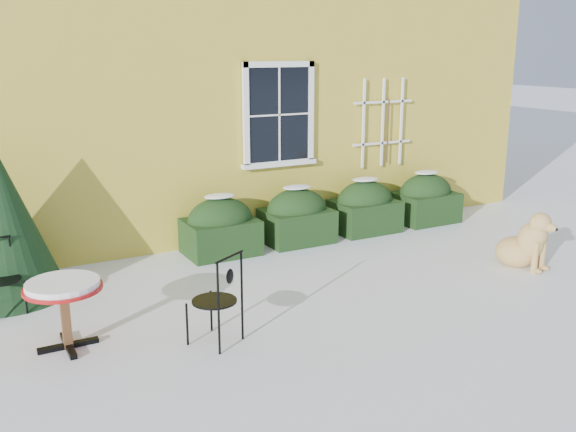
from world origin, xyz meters
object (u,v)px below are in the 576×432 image
bistro_table (63,293)px  patio_chair_near (218,299)px  dog (526,244)px  evergreen_shrub (0,233)px  patio_chair_far (1,277)px

bistro_table → patio_chair_near: (1.40, -0.63, -0.11)m
dog → patio_chair_near: bearing=169.6°
evergreen_shrub → bistro_table: 1.98m
patio_chair_near → bistro_table: bearing=-55.2°
patio_chair_far → dog: bearing=-27.6°
bistro_table → dog: 6.11m
evergreen_shrub → dog: size_ratio=2.06×
evergreen_shrub → dog: bearing=-20.2°
patio_chair_near → dog: 4.69m
patio_chair_far → bistro_table: bearing=-82.5°
evergreen_shrub → patio_chair_near: (1.80, -2.56, -0.30)m
evergreen_shrub → bistro_table: bearing=-78.3°
evergreen_shrub → bistro_table: evergreen_shrub is taller
patio_chair_near → patio_chair_far: patio_chair_near is taller
patio_chair_near → dog: (4.68, 0.17, -0.15)m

